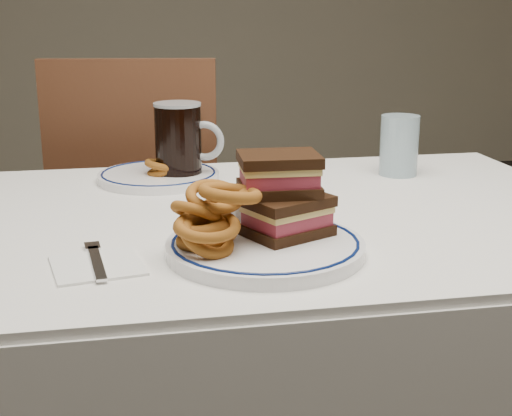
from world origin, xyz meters
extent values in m
cube|color=white|center=(0.00, 0.00, 0.73)|extent=(1.26, 0.86, 0.03)
cylinder|color=#432315|center=(-0.54, 0.34, 0.35)|extent=(0.06, 0.06, 0.71)
cylinder|color=#432315|center=(0.54, 0.34, 0.35)|extent=(0.06, 0.06, 0.71)
cube|color=white|center=(0.00, -0.43, 0.65)|extent=(1.26, 0.01, 0.17)
cube|color=white|center=(0.00, 0.43, 0.65)|extent=(1.26, 0.01, 0.17)
cube|color=#432315|center=(-0.21, 0.86, 0.46)|extent=(0.52, 0.52, 0.04)
cylinder|color=#432315|center=(0.02, 1.02, 0.22)|extent=(0.04, 0.04, 0.44)
cylinder|color=#432315|center=(-0.04, 0.63, 0.22)|extent=(0.04, 0.04, 0.44)
cylinder|color=#432315|center=(-0.37, 1.08, 0.22)|extent=(0.04, 0.04, 0.44)
cylinder|color=#432315|center=(-0.43, 0.69, 0.22)|extent=(0.04, 0.04, 0.44)
cube|color=#432315|center=(-0.24, 0.65, 0.73)|extent=(0.45, 0.10, 0.50)
cylinder|color=white|center=(-0.05, -0.22, 0.76)|extent=(0.30, 0.30, 0.02)
torus|color=#0A184C|center=(-0.05, -0.22, 0.77)|extent=(0.28, 0.28, 0.01)
cube|color=black|center=(-0.01, -0.20, 0.78)|extent=(0.15, 0.14, 0.02)
cube|color=#A22F4A|center=(-0.01, -0.20, 0.80)|extent=(0.14, 0.13, 0.02)
cube|color=#DCBB62|center=(-0.01, -0.20, 0.81)|extent=(0.14, 0.13, 0.01)
cube|color=black|center=(-0.01, -0.20, 0.82)|extent=(0.15, 0.14, 0.02)
cube|color=black|center=(-0.02, -0.18, 0.84)|extent=(0.13, 0.10, 0.02)
cube|color=#A22F4A|center=(-0.02, -0.18, 0.86)|extent=(0.12, 0.09, 0.02)
cube|color=#DCBB62|center=(-0.02, -0.18, 0.87)|extent=(0.12, 0.10, 0.01)
cube|color=black|center=(-0.02, -0.18, 0.89)|extent=(0.13, 0.10, 0.02)
torus|color=#663C0D|center=(-0.14, -0.22, 0.78)|extent=(0.10, 0.10, 0.04)
torus|color=#663C0D|center=(-0.14, -0.25, 0.79)|extent=(0.10, 0.09, 0.08)
torus|color=#663C0D|center=(-0.15, -0.22, 0.80)|extent=(0.09, 0.09, 0.03)
torus|color=#663C0D|center=(-0.14, -0.25, 0.81)|extent=(0.10, 0.10, 0.03)
torus|color=#663C0D|center=(-0.15, -0.22, 0.82)|extent=(0.09, 0.08, 0.07)
torus|color=#663C0D|center=(-0.11, -0.20, 0.83)|extent=(0.10, 0.09, 0.06)
torus|color=#663C0D|center=(-0.13, -0.21, 0.84)|extent=(0.09, 0.09, 0.05)
torus|color=#663C0D|center=(-0.11, -0.23, 0.85)|extent=(0.10, 0.10, 0.04)
cylinder|color=white|center=(-0.07, -0.12, 0.79)|extent=(0.06, 0.06, 0.03)
cylinder|color=#940802|center=(-0.07, -0.12, 0.80)|extent=(0.05, 0.05, 0.01)
cylinder|color=black|center=(-0.14, 0.27, 0.83)|extent=(0.10, 0.10, 0.16)
cylinder|color=#9399A0|center=(-0.14, 0.27, 0.91)|extent=(0.10, 0.10, 0.01)
torus|color=#9399A0|center=(-0.09, 0.26, 0.84)|extent=(0.09, 0.04, 0.08)
cylinder|color=#91ADBB|center=(0.34, 0.24, 0.82)|extent=(0.08, 0.08, 0.13)
cylinder|color=white|center=(-0.18, 0.28, 0.76)|extent=(0.26, 0.26, 0.02)
torus|color=#0A184C|center=(-0.18, 0.28, 0.77)|extent=(0.24, 0.24, 0.00)
torus|color=#663C0D|center=(-0.17, 0.27, 0.77)|extent=(0.07, 0.07, 0.04)
torus|color=#663C0D|center=(-0.17, 0.27, 0.78)|extent=(0.08, 0.08, 0.04)
cube|color=white|center=(-0.30, -0.23, 0.75)|extent=(0.15, 0.15, 0.00)
cube|color=silver|center=(-0.30, -0.23, 0.76)|extent=(0.03, 0.14, 0.00)
cube|color=silver|center=(-0.31, -0.15, 0.76)|extent=(0.03, 0.04, 0.00)
camera|label=1|loc=(-0.26, -1.22, 1.11)|focal=50.00mm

